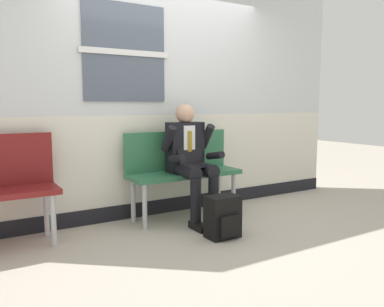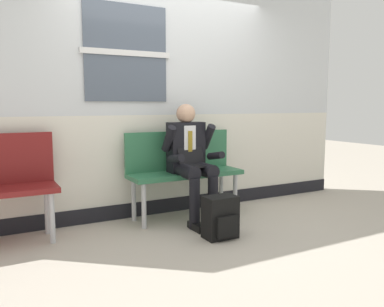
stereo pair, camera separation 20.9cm
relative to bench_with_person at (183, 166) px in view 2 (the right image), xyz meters
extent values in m
plane|color=#B2A899|center=(-0.06, -0.31, -0.58)|extent=(18.00, 18.00, 0.00)
cube|color=silver|center=(-0.06, 0.27, 1.42)|extent=(5.05, 0.12, 1.71)
cube|color=silver|center=(-0.06, 0.27, 0.08)|extent=(5.05, 0.12, 0.98)
cube|color=black|center=(-0.06, 0.27, -0.49)|extent=(5.05, 0.14, 0.17)
cube|color=#4C5666|center=(-0.57, 0.20, 1.23)|extent=(0.92, 0.02, 1.02)
cube|color=silver|center=(-0.57, 0.19, 1.23)|extent=(1.00, 0.03, 0.06)
cube|color=#2D6B47|center=(0.00, -0.08, -0.08)|extent=(1.29, 0.42, 0.05)
cube|color=#2D6B47|center=(0.00, 0.10, 0.17)|extent=(1.29, 0.04, 0.44)
cylinder|color=#B7B7BC|center=(-0.56, -0.23, -0.34)|extent=(0.05, 0.05, 0.47)
cylinder|color=#B7B7BC|center=(-0.56, 0.07, -0.34)|extent=(0.05, 0.05, 0.47)
cylinder|color=#B7B7BC|center=(0.56, -0.23, -0.34)|extent=(0.05, 0.05, 0.47)
cylinder|color=#B7B7BC|center=(0.56, 0.07, -0.34)|extent=(0.05, 0.05, 0.47)
cylinder|color=#B7B7BC|center=(-1.46, -0.23, -0.34)|extent=(0.05, 0.05, 0.47)
cylinder|color=#B7B7BC|center=(-1.46, 0.07, -0.34)|extent=(0.05, 0.05, 0.47)
cylinder|color=black|center=(-0.11, -0.29, -0.01)|extent=(0.15, 0.40, 0.15)
cylinder|color=black|center=(-0.11, -0.48, -0.32)|extent=(0.11, 0.11, 0.52)
cube|color=black|center=(-0.11, -0.54, -0.54)|extent=(0.10, 0.26, 0.07)
cylinder|color=black|center=(0.11, -0.29, -0.01)|extent=(0.15, 0.40, 0.15)
cylinder|color=black|center=(0.11, -0.48, -0.32)|extent=(0.11, 0.11, 0.52)
cube|color=black|center=(0.11, -0.54, -0.54)|extent=(0.10, 0.26, 0.07)
cube|color=black|center=(0.00, -0.08, 0.22)|extent=(0.40, 0.18, 0.55)
cube|color=silver|center=(0.00, -0.17, 0.27)|extent=(0.14, 0.01, 0.39)
cube|color=olive|center=(0.00, -0.18, 0.24)|extent=(0.05, 0.01, 0.33)
sphere|color=tan|center=(0.00, -0.08, 0.59)|extent=(0.21, 0.21, 0.21)
cylinder|color=black|center=(-0.24, -0.15, 0.33)|extent=(0.09, 0.25, 0.30)
cylinder|color=black|center=(-0.24, -0.32, 0.14)|extent=(0.08, 0.27, 0.12)
cylinder|color=black|center=(0.24, -0.15, 0.33)|extent=(0.09, 0.25, 0.30)
cylinder|color=black|center=(0.24, -0.32, 0.14)|extent=(0.08, 0.27, 0.12)
cube|color=black|center=(0.00, -0.32, 0.05)|extent=(0.30, 0.22, 0.02)
cube|color=black|center=(0.00, -0.19, 0.16)|extent=(0.30, 0.08, 0.21)
cube|color=black|center=(-0.03, -0.84, -0.37)|extent=(0.31, 0.20, 0.41)
cube|color=black|center=(-0.03, -0.96, -0.44)|extent=(0.22, 0.04, 0.20)
camera|label=1|loc=(-2.17, -3.79, 0.69)|focal=36.65mm
camera|label=2|loc=(-1.99, -3.89, 0.69)|focal=36.65mm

